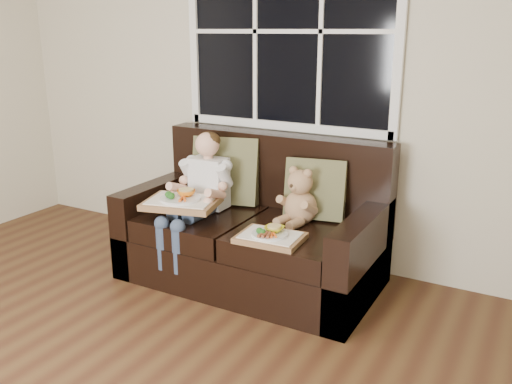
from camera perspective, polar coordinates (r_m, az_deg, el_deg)
The scene contains 8 objects.
window_back at distance 3.89m, azimuth 3.38°, elevation 16.53°, with size 1.62×0.04×1.37m.
loveseat at distance 3.74m, azimuth -0.06°, elevation -4.50°, with size 1.70×0.92×0.96m.
pillow_left at distance 3.90m, azimuth -3.15°, elevation 2.26°, with size 0.52×0.33×0.49m.
pillow_right at distance 3.60m, azimuth 6.27°, elevation 0.31°, with size 0.43×0.26×0.41m.
child at distance 3.72m, azimuth -5.81°, elevation 0.65°, with size 0.37×0.59×0.84m.
teddy_bear at distance 3.52m, azimuth 4.65°, elevation -0.84°, with size 0.25×0.31×0.38m.
tray_left at distance 3.60m, azimuth -7.83°, elevation -0.96°, with size 0.54×0.46×0.11m.
tray_right at distance 3.25m, azimuth 1.53°, elevation -4.67°, with size 0.40×0.32×0.09m.
Camera 1 is at (1.94, -1.03, 1.66)m, focal length 38.00 mm.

